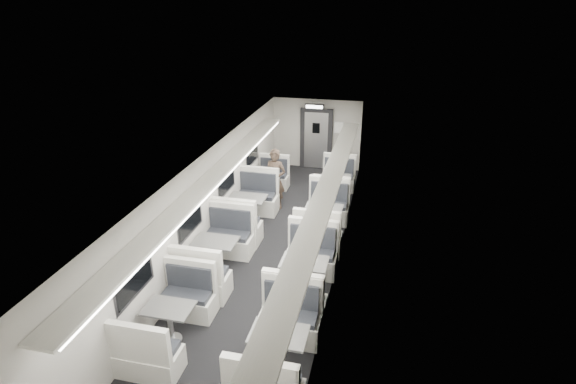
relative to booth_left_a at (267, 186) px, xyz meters
The scene contains 19 objects.
room 3.47m from the booth_left_a, 72.71° to the right, with size 3.24×12.24×2.64m.
booth_left_a is the anchor object (origin of this frame).
booth_left_b 1.91m from the booth_left_a, 90.00° to the right, with size 1.15×2.33×1.25m.
booth_left_c 4.14m from the booth_left_a, 90.00° to the right, with size 1.11×2.25×1.21m.
booth_left_d 6.30m from the booth_left_a, 90.00° to the right, with size 1.00×2.03×1.09m.
booth_right_a 2.02m from the booth_left_a, ahead, with size 1.01×2.05×1.10m.
booth_right_b 2.82m from the booth_left_a, 44.86° to the right, with size 1.10×2.22×1.19m.
booth_right_c 4.92m from the booth_left_a, 66.00° to the right, with size 1.10×2.24×1.20m.
booth_right_d 6.86m from the booth_left_a, 73.05° to the right, with size 1.08×2.19×1.17m.
passenger 0.96m from the booth_left_a, 58.24° to the right, with size 0.63×0.41×1.72m, color black.
window_a 1.13m from the booth_left_a, 158.91° to the left, with size 0.02×1.18×0.84m, color black.
window_b 2.30m from the booth_left_a, 103.63° to the right, with size 0.02×1.18×0.84m, color black.
window_c 4.36m from the booth_left_a, 96.61° to the right, with size 0.02×1.18×0.84m, color black.
window_d 6.51m from the booth_left_a, 94.35° to the right, with size 0.02×1.18×0.84m, color black.
luggage_rack_left 3.85m from the booth_left_a, 93.98° to the right, with size 0.46×10.40×0.09m.
luggage_rack_right 4.45m from the booth_left_a, 57.42° to the right, with size 0.46×10.40×0.09m.
vestibule_door 2.98m from the booth_left_a, 69.82° to the left, with size 1.10×0.13×2.10m.
exit_sign 3.12m from the booth_left_a, 65.87° to the left, with size 0.62×0.12×0.16m.
wall_notice 3.42m from the booth_left_a, 57.13° to the left, with size 0.32×0.02×0.40m, color white.
Camera 1 is at (2.37, -8.66, 5.57)m, focal length 28.00 mm.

